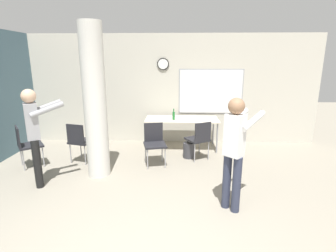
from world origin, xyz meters
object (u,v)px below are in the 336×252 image
Objects in this scene: chair_table_front at (154,141)px; folding_table at (182,121)px; chair_near_pillar at (80,140)px; person_playing_side at (235,146)px; chair_table_right at (199,137)px; bottle_on_table at (174,116)px; chair_by_left_wall at (26,143)px; person_watching_back at (35,130)px.

folding_table is at bearing 61.23° from chair_table_front.
folding_table is 2.04× the size of chair_near_pillar.
chair_table_front reaches higher than folding_table.
folding_table is at bearing 104.37° from person_playing_side.
chair_table_right is 1.00× the size of chair_table_front.
folding_table is at bearing 32.27° from bottle_on_table.
chair_table_front is (-0.95, -0.30, 0.00)m from chair_table_right.
chair_near_pillar is at bearing 16.02° from chair_by_left_wall.
person_watching_back reaches higher than chair_near_pillar.
folding_table is at bearing 39.63° from person_watching_back.
chair_near_pillar and chair_by_left_wall have the same top height.
chair_table_right is at bearing -48.37° from bottle_on_table.
person_playing_side is (3.87, -1.43, 0.47)m from chair_by_left_wall.
chair_by_left_wall is at bearing -163.98° from chair_near_pillar.
chair_table_front is at bearing -118.77° from folding_table.
person_playing_side is at bearing -70.99° from bottle_on_table.
bottle_on_table is 2.76m from person_playing_side.
folding_table is 2.41m from chair_near_pillar.
person_playing_side is 3.28m from person_watching_back.
bottle_on_table is 0.31× the size of chair_table_right.
chair_table_right is 3.58m from chair_by_left_wall.
chair_near_pillar is 1.60m from chair_table_front.
bottle_on_table is 1.07m from chair_table_front.
bottle_on_table is 0.31× the size of chair_near_pillar.
folding_table is 6.51× the size of bottle_on_table.
person_watching_back is at bearing -107.29° from chair_near_pillar.
chair_by_left_wall is at bearing 129.91° from person_watching_back.
bottle_on_table is 3.04m from person_watching_back.
chair_table_front is at bearing -112.36° from bottle_on_table.
chair_near_pillar is 1.00× the size of chair_by_left_wall.
bottle_on_table is 3.22m from chair_by_left_wall.
bottle_on_table is at bearing 109.01° from person_playing_side.
chair_table_right and chair_table_front have the same top height.
person_watching_back is at bearing -155.48° from chair_table_right.
chair_near_pillar is 0.52× the size of person_playing_side.
chair_by_left_wall is (-3.17, -1.29, -0.20)m from folding_table.
person_playing_side is at bearing -52.39° from chair_table_front.
chair_by_left_wall reaches higher than folding_table.
chair_near_pillar is 0.51× the size of person_watching_back.
chair_near_pillar is 1.00× the size of chair_table_right.
chair_by_left_wall is (-2.98, -1.17, -0.35)m from bottle_on_table.
bottle_on_table is 0.92m from chair_table_right.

